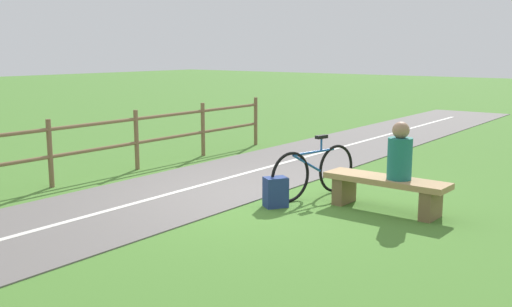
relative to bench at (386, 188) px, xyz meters
name	(u,v)px	position (x,y,z in m)	size (l,w,h in m)	color
ground_plane	(250,196)	(1.94, 0.49, -0.32)	(80.00, 80.00, 0.00)	#477A2D
bench	(386,188)	(0.00, 0.00, 0.00)	(1.70, 0.49, 0.46)	#A88456
person_seated	(400,154)	(-0.18, 0.00, 0.48)	(0.33, 0.33, 0.77)	#1E6B66
bicycle	(314,171)	(1.16, -0.04, 0.07)	(0.40, 1.66, 0.91)	black
backpack	(275,192)	(1.29, 0.75, -0.11)	(0.37, 0.38, 0.42)	navy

